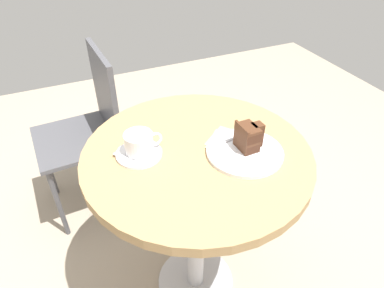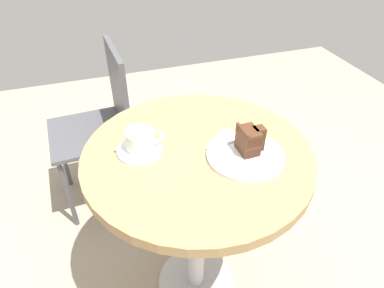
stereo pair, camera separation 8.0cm
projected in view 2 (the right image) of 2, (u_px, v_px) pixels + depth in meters
ground_plane at (196, 282)px, 1.54m from camera, size 4.40×4.40×0.01m
cafe_table at (197, 181)px, 1.16m from camera, size 0.73×0.73×0.75m
saucer at (140, 151)px, 1.08m from camera, size 0.14×0.14×0.01m
coffee_cup at (140, 140)px, 1.06m from camera, size 0.12×0.09×0.07m
teaspoon at (124, 153)px, 1.06m from camera, size 0.07×0.09×0.00m
cake_plate at (245, 155)px, 1.06m from camera, size 0.24×0.24×0.01m
cake_slice at (250, 140)px, 1.04m from camera, size 0.08×0.08×0.09m
fork at (244, 139)px, 1.11m from camera, size 0.15×0.03×0.00m
napkin at (230, 143)px, 1.11m from camera, size 0.18×0.18×0.00m
cafe_chair at (104, 118)px, 1.68m from camera, size 0.40×0.40×0.85m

